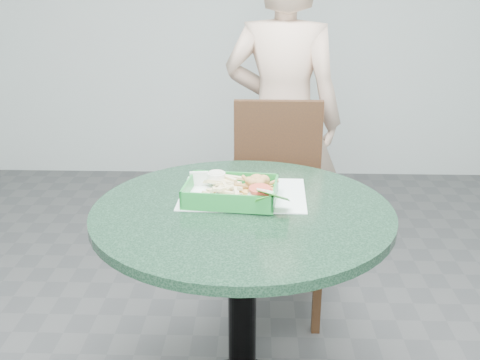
{
  "coord_description": "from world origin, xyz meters",
  "views": [
    {
      "loc": [
        0.04,
        -1.58,
        1.44
      ],
      "look_at": [
        -0.01,
        0.1,
        0.82
      ],
      "focal_mm": 42.0,
      "sensor_mm": 36.0,
      "label": 1
    }
  ],
  "objects_px": {
    "dining_chair": "(277,194)",
    "cafe_table": "(242,263)",
    "food_basket": "(231,201)",
    "crab_sandwich": "(256,189)",
    "diner_person": "(283,115)",
    "sauce_ramekin": "(214,183)"
  },
  "relations": [
    {
      "from": "cafe_table",
      "to": "diner_person",
      "type": "xyz_separation_m",
      "value": [
        0.16,
        1.05,
        0.23
      ]
    },
    {
      "from": "sauce_ramekin",
      "to": "crab_sandwich",
      "type": "bearing_deg",
      "value": -18.79
    },
    {
      "from": "cafe_table",
      "to": "sauce_ramekin",
      "type": "distance_m",
      "value": 0.27
    },
    {
      "from": "diner_person",
      "to": "sauce_ramekin",
      "type": "distance_m",
      "value": 0.95
    },
    {
      "from": "dining_chair",
      "to": "crab_sandwich",
      "type": "distance_m",
      "value": 0.69
    },
    {
      "from": "cafe_table",
      "to": "dining_chair",
      "type": "xyz_separation_m",
      "value": [
        0.13,
        0.71,
        -0.05
      ]
    },
    {
      "from": "cafe_table",
      "to": "sauce_ramekin",
      "type": "height_order",
      "value": "sauce_ramekin"
    },
    {
      "from": "diner_person",
      "to": "food_basket",
      "type": "height_order",
      "value": "diner_person"
    },
    {
      "from": "cafe_table",
      "to": "crab_sandwich",
      "type": "bearing_deg",
      "value": 64.26
    },
    {
      "from": "food_basket",
      "to": "crab_sandwich",
      "type": "bearing_deg",
      "value": 19.55
    },
    {
      "from": "diner_person",
      "to": "sauce_ramekin",
      "type": "relative_size",
      "value": 27.48
    },
    {
      "from": "dining_chair",
      "to": "cafe_table",
      "type": "bearing_deg",
      "value": -100.33
    },
    {
      "from": "diner_person",
      "to": "sauce_ramekin",
      "type": "xyz_separation_m",
      "value": [
        -0.26,
        -0.91,
        -0.01
      ]
    },
    {
      "from": "food_basket",
      "to": "diner_person",
      "type": "bearing_deg",
      "value": 78.55
    },
    {
      "from": "diner_person",
      "to": "crab_sandwich",
      "type": "relative_size",
      "value": 14.34
    },
    {
      "from": "sauce_ramekin",
      "to": "diner_person",
      "type": "bearing_deg",
      "value": 74.12
    },
    {
      "from": "sauce_ramekin",
      "to": "food_basket",
      "type": "bearing_deg",
      "value": -51.37
    },
    {
      "from": "cafe_table",
      "to": "crab_sandwich",
      "type": "relative_size",
      "value": 8.19
    },
    {
      "from": "dining_chair",
      "to": "food_basket",
      "type": "xyz_separation_m",
      "value": [
        -0.17,
        -0.65,
        0.24
      ]
    },
    {
      "from": "cafe_table",
      "to": "sauce_ramekin",
      "type": "xyz_separation_m",
      "value": [
        -0.1,
        0.13,
        0.22
      ]
    },
    {
      "from": "food_basket",
      "to": "sauce_ramekin",
      "type": "bearing_deg",
      "value": 128.63
    },
    {
      "from": "dining_chair",
      "to": "crab_sandwich",
      "type": "relative_size",
      "value": 8.23
    }
  ]
}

